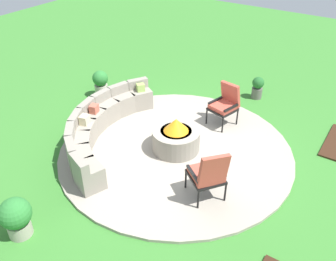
{
  "coord_description": "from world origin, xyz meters",
  "views": [
    {
      "loc": [
        -5.27,
        -3.29,
        4.66
      ],
      "look_at": [
        0.0,
        0.2,
        0.45
      ],
      "focal_mm": 38.53,
      "sensor_mm": 36.0,
      "label": 1
    }
  ],
  "objects": [
    {
      "name": "potted_plant_0",
      "position": [
        1.0,
        3.02,
        0.39
      ],
      "size": [
        0.41,
        0.41,
        0.73
      ],
      "color": "#A89E8E",
      "rests_on": "ground_plane"
    },
    {
      "name": "lounge_chair_front_right",
      "position": [
        1.5,
        -0.39,
        0.59
      ],
      "size": [
        0.7,
        0.66,
        1.0
      ],
      "rotation": [
        0.0,
        0.0,
        7.6
      ],
      "color": "black",
      "rests_on": "patio_circle"
    },
    {
      "name": "potted_plant_2",
      "position": [
        3.22,
        -0.53,
        0.32
      ],
      "size": [
        0.31,
        0.31,
        0.6
      ],
      "color": "#605B56",
      "rests_on": "ground_plane"
    },
    {
      "name": "curved_stone_bench",
      "position": [
        -0.56,
        1.61,
        0.36
      ],
      "size": [
        3.52,
        1.84,
        0.71
      ],
      "color": "gray",
      "rests_on": "patio_circle"
    },
    {
      "name": "fire_pit",
      "position": [
        0.0,
        0.0,
        0.35
      ],
      "size": [
        1.01,
        1.01,
        0.74
      ],
      "color": "gray",
      "rests_on": "patio_circle"
    },
    {
      "name": "patio_circle",
      "position": [
        0.0,
        0.0,
        0.03
      ],
      "size": [
        4.94,
        4.94,
        0.06
      ],
      "primitive_type": "cylinder",
      "color": "#9E9384",
      "rests_on": "ground_plane"
    },
    {
      "name": "lounge_chair_front_left",
      "position": [
        -0.93,
        -1.25,
        0.61
      ],
      "size": [
        0.8,
        0.82,
        1.06
      ],
      "rotation": [
        0.0,
        0.0,
        5.65
      ],
      "color": "black",
      "rests_on": "patio_circle"
    },
    {
      "name": "ground_plane",
      "position": [
        0.0,
        0.0,
        0.0
      ],
      "size": [
        24.0,
        24.0,
        0.0
      ],
      "primitive_type": "plane",
      "color": "#387A2D"
    },
    {
      "name": "potted_plant_1",
      "position": [
        -3.29,
        0.89,
        0.4
      ],
      "size": [
        0.51,
        0.51,
        0.73
      ],
      "color": "#A89E8E",
      "rests_on": "ground_plane"
    }
  ]
}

